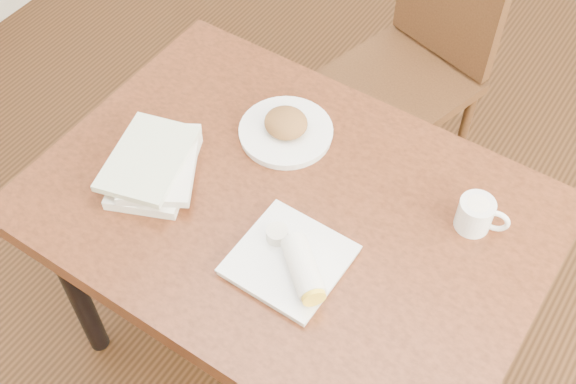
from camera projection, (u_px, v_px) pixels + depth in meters
The scene contains 7 objects.
ground at pixel (288, 345), 2.33m from camera, with size 4.00×5.00×0.01m, color #472814.
table at pixel (288, 224), 1.80m from camera, with size 1.22×0.86×0.75m.
chair_far at pixel (419, 55), 2.37m from camera, with size 0.52×0.52×0.95m.
plate_scone at pixel (286, 129), 1.86m from camera, with size 0.24×0.24×0.08m.
coffee_mug at pixel (477, 214), 1.66m from camera, with size 0.12×0.08×0.08m.
plate_burrito at pixel (294, 262), 1.61m from camera, with size 0.25×0.24×0.08m.
book_stack at pixel (155, 165), 1.77m from camera, with size 0.28×0.32×0.07m.
Camera 1 is at (0.58, -0.87, 2.14)m, focal length 45.00 mm.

